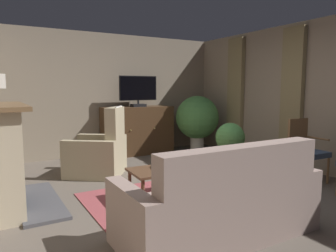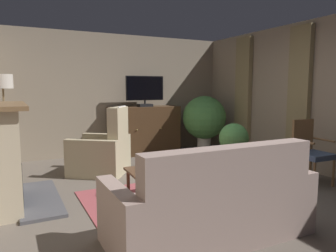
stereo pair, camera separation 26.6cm
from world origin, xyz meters
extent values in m
cube|color=#665B51|center=(0.00, 0.00, -0.02)|extent=(5.61, 6.90, 0.04)
cube|color=gray|center=(0.00, 3.20, 1.30)|extent=(5.61, 0.10, 2.61)
cube|color=gray|center=(2.56, 0.00, 1.30)|extent=(0.10, 6.90, 2.61)
cube|color=#8E7F56|center=(2.45, 0.38, 1.43)|extent=(0.10, 0.44, 2.19)
cube|color=#8E7F56|center=(2.45, 1.88, 1.43)|extent=(0.10, 0.44, 2.19)
cube|color=#9E474C|center=(-0.11, 0.01, 0.01)|extent=(2.57, 1.61, 0.01)
cube|color=#4C4C51|center=(-1.86, 0.72, 0.02)|extent=(0.50, 1.50, 0.04)
cube|color=beige|center=(-2.26, 0.72, 0.61)|extent=(0.40, 1.30, 1.22)
cube|color=black|center=(-2.10, 0.72, 0.32)|extent=(0.10, 0.73, 0.52)
cube|color=brown|center=(-2.22, 0.72, 1.24)|extent=(0.52, 1.46, 0.05)
cube|color=#352315|center=(0.51, 2.85, 0.03)|extent=(1.49, 0.46, 0.06)
cube|color=#4C331E|center=(0.51, 2.85, 0.52)|extent=(1.55, 0.52, 1.05)
sphere|color=tan|center=(0.23, 2.57, 0.58)|extent=(0.03, 0.03, 0.03)
sphere|color=tan|center=(0.79, 2.57, 0.58)|extent=(0.03, 0.03, 0.03)
cube|color=black|center=(0.51, 2.80, 1.08)|extent=(0.31, 0.20, 0.06)
cylinder|color=black|center=(0.51, 2.80, 1.15)|extent=(0.04, 0.04, 0.08)
cube|color=black|center=(0.51, 2.80, 1.45)|extent=(0.86, 0.05, 0.52)
cube|color=black|center=(0.51, 2.77, 1.45)|extent=(0.82, 0.01, 0.48)
cube|color=brown|center=(-0.32, 0.04, 0.39)|extent=(1.08, 0.61, 0.03)
cylinder|color=brown|center=(0.17, 0.24, 0.19)|extent=(0.04, 0.04, 0.38)
cylinder|color=brown|center=(-0.78, 0.30, 0.19)|extent=(0.04, 0.04, 0.38)
cylinder|color=brown|center=(0.14, -0.21, 0.19)|extent=(0.04, 0.04, 0.38)
cylinder|color=brown|center=(-0.80, -0.16, 0.19)|extent=(0.04, 0.04, 0.38)
cube|color=black|center=(-0.51, 0.14, 0.42)|extent=(0.11, 0.18, 0.02)
cube|color=#A3897F|center=(-0.44, -1.12, 0.20)|extent=(1.70, 0.86, 0.41)
cube|color=#A3897F|center=(-0.44, -1.45, 0.68)|extent=(1.70, 0.20, 0.55)
cube|color=#A3897F|center=(-1.37, -1.12, 0.31)|extent=(0.15, 0.86, 0.63)
cube|color=#A3897F|center=(0.48, -1.12, 0.31)|extent=(0.15, 0.86, 0.63)
cube|color=#B2A899|center=(-0.20, -1.25, 0.53)|extent=(0.36, 0.13, 0.36)
cube|color=tan|center=(-0.81, 1.66, 0.22)|extent=(1.03, 0.96, 0.43)
cube|color=tan|center=(-0.54, 1.45, 0.79)|extent=(0.48, 0.56, 0.70)
cube|color=tan|center=(-1.02, 1.38, 0.32)|extent=(0.77, 0.62, 0.63)
cube|color=tan|center=(-0.61, 1.93, 0.32)|extent=(0.77, 0.62, 0.63)
cube|color=white|center=(-0.48, 1.41, 1.04)|extent=(0.23, 0.30, 0.24)
cube|color=#42567A|center=(1.91, -0.40, 0.45)|extent=(0.47, 0.50, 0.08)
cube|color=olive|center=(1.92, -0.18, 0.71)|extent=(0.41, 0.06, 0.52)
cylinder|color=olive|center=(1.70, -0.60, 0.21)|extent=(0.04, 0.04, 0.41)
cylinder|color=olive|center=(2.09, -0.62, 0.21)|extent=(0.04, 0.04, 0.41)
cylinder|color=olive|center=(1.72, -0.18, 0.21)|extent=(0.04, 0.04, 0.41)
cylinder|color=olive|center=(2.11, -0.20, 0.21)|extent=(0.04, 0.04, 0.41)
cylinder|color=olive|center=(2.11, -0.41, 0.67)|extent=(0.05, 0.38, 0.03)
cylinder|color=olive|center=(1.70, -0.39, 0.67)|extent=(0.05, 0.38, 0.03)
cylinder|color=beige|center=(1.74, 2.33, 0.18)|extent=(0.30, 0.30, 0.37)
sphere|color=#4C8E47|center=(1.74, 2.33, 0.79)|extent=(0.96, 0.96, 0.96)
cylinder|color=slate|center=(1.22, 0.63, 0.20)|extent=(0.41, 0.41, 0.39)
sphere|color=#4C8E47|center=(1.22, 0.63, 0.61)|extent=(0.50, 0.50, 0.50)
cylinder|color=#4C4233|center=(-2.22, 2.35, 0.02)|extent=(0.35, 0.35, 0.04)
cylinder|color=olive|center=(-2.22, 2.35, 0.72)|extent=(0.03, 0.03, 1.45)
cylinder|color=beige|center=(-2.22, 2.35, 1.56)|extent=(0.32, 0.32, 0.23)
camera|label=1|loc=(-2.37, -3.48, 1.46)|focal=33.94mm
camera|label=2|loc=(-2.14, -3.61, 1.46)|focal=33.94mm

